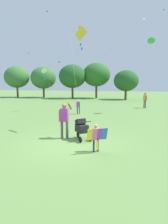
% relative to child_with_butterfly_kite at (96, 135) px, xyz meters
% --- Properties ---
extents(ground_plane, '(120.00, 120.00, 0.00)m').
position_rel_child_with_butterfly_kite_xyz_m(ground_plane, '(-1.32, 0.83, -0.67)').
color(ground_plane, '#668E47').
extents(treeline_distant, '(43.37, 6.99, 6.38)m').
position_rel_child_with_butterfly_kite_xyz_m(treeline_distant, '(-5.97, 26.35, 3.15)').
color(treeline_distant, brown).
rests_on(treeline_distant, ground).
extents(child_with_butterfly_kite, '(0.78, 0.53, 1.10)m').
position_rel_child_with_butterfly_kite_xyz_m(child_with_butterfly_kite, '(0.00, 0.00, 0.00)').
color(child_with_butterfly_kite, '#33384C').
rests_on(child_with_butterfly_kite, ground).
extents(person_adult_flyer, '(0.55, 0.52, 1.79)m').
position_rel_child_with_butterfly_kite_xyz_m(person_adult_flyer, '(-1.83, 1.45, 0.37)').
color(person_adult_flyer, '#4C4C51').
rests_on(person_adult_flyer, ground).
extents(stroller, '(0.93, 1.01, 1.03)m').
position_rel_child_with_butterfly_kite_xyz_m(stroller, '(-0.97, 1.45, -0.06)').
color(stroller, black).
rests_on(stroller, ground).
extents(kite_adult_black, '(0.83, 1.85, 5.79)m').
position_rel_child_with_butterfly_kite_xyz_m(kite_adult_black, '(-1.45, 3.12, 4.48)').
color(kite_adult_black, yellow).
rests_on(kite_adult_black, ground).
extents(kite_orange_delta, '(0.76, 1.69, 6.58)m').
position_rel_child_with_butterfly_kite_xyz_m(kite_orange_delta, '(2.78, 10.86, 5.60)').
color(kite_orange_delta, green).
rests_on(kite_orange_delta, ground).
extents(kite_green_novelty, '(2.67, 3.90, 4.10)m').
position_rel_child_with_butterfly_kite_xyz_m(kite_green_novelty, '(-6.76, 9.61, 3.15)').
color(kite_green_novelty, white).
rests_on(kite_green_novelty, ground).
extents(distant_kites_cluster, '(33.86, 13.22, 10.34)m').
position_rel_child_with_butterfly_kite_xyz_m(distant_kites_cluster, '(0.58, 24.71, 10.12)').
color(distant_kites_cluster, yellow).
extents(person_red_shirt, '(0.37, 0.48, 1.68)m').
position_rel_child_with_butterfly_kite_xyz_m(person_red_shirt, '(2.76, 14.49, 0.33)').
color(person_red_shirt, '#4C4C51').
rests_on(person_red_shirt, ground).
extents(person_sitting_far, '(0.40, 0.22, 1.26)m').
position_rel_child_with_butterfly_kite_xyz_m(person_sitting_far, '(-3.20, 8.78, 0.08)').
color(person_sitting_far, '#33384C').
rests_on(person_sitting_far, ground).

